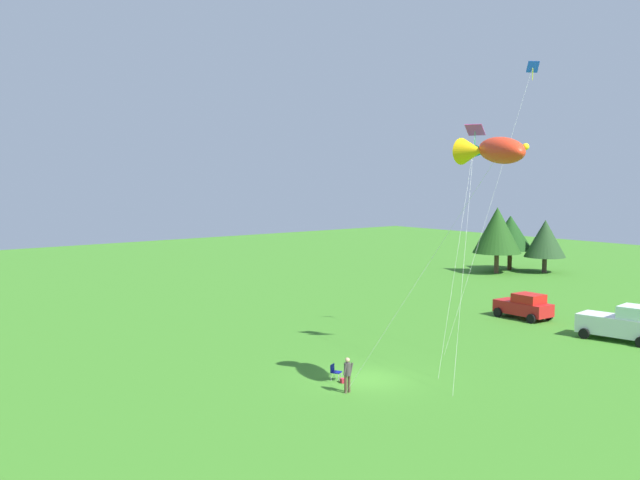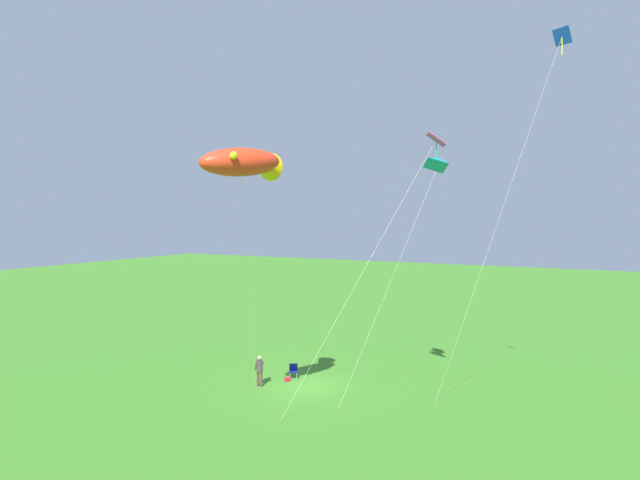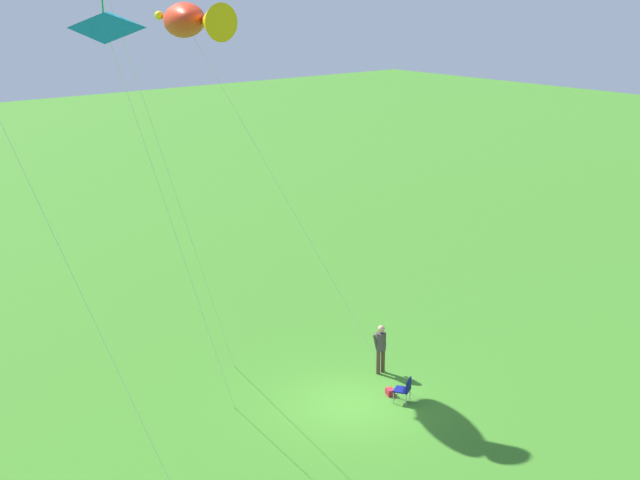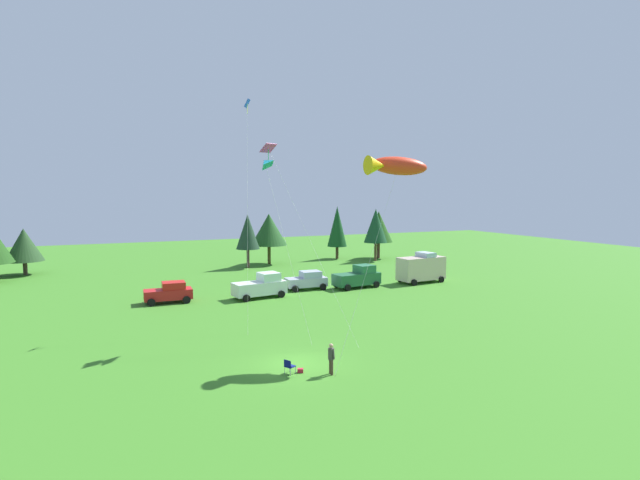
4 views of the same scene
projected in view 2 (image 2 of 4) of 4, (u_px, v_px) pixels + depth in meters
name	position (u px, v px, depth m)	size (l,w,h in m)	color
ground_plane	(306.00, 387.00, 27.81)	(160.00, 160.00, 0.00)	#397922
person_kite_flyer	(260.00, 368.00, 27.82)	(0.34, 0.62, 1.74)	#4C3629
folding_chair	(293.00, 370.00, 29.29)	(0.65, 0.65, 0.82)	navy
backpack_on_grass	(287.00, 379.00, 28.72)	(0.32, 0.22, 0.22)	#B1202F
kite_large_fish	(247.00, 163.00, 20.58)	(8.17, 5.10, 12.39)	red
kite_delta_teal	(440.00, 164.00, 23.54)	(2.56, 5.31, 12.43)	teal
kite_diamond_rainbow	(431.00, 149.00, 23.28)	(4.67, 6.70, 13.37)	#CF398F
kite_diamond_blue	(552.00, 67.00, 21.12)	(2.04, 5.97, 17.31)	blue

